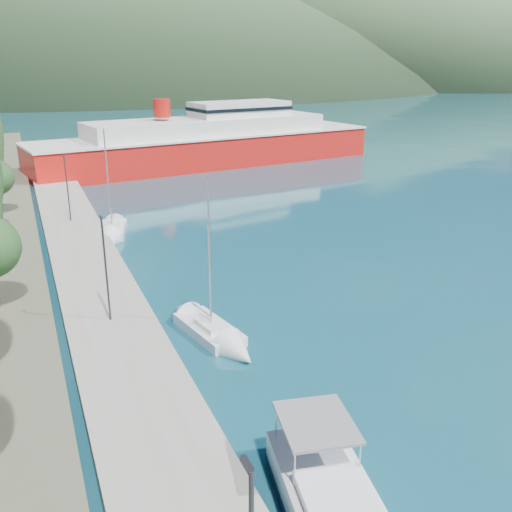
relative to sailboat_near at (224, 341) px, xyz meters
name	(u,v)px	position (x,y,z in m)	size (l,w,h in m)	color
ground	(76,128)	(3.56, 109.96, -0.27)	(1400.00, 1400.00, 0.00)	#144A5C
quay	(86,261)	(-5.44, 15.96, 0.13)	(5.00, 88.00, 0.80)	gray
hills_near	(184,2)	(101.60, 362.46, 48.90)	(1010.00, 520.00, 115.00)	#375332
lamp_posts	(104,263)	(-5.44, 4.53, 3.81)	(0.15, 44.92, 6.06)	#2D2D33
sailboat_near	(224,341)	(0.00, 0.00, 0.00)	(3.39, 7.16, 9.90)	silver
sailboat_mid	(111,236)	(-2.59, 22.23, 0.02)	(3.88, 7.34, 10.30)	silver
ferry	(210,143)	(17.07, 54.12, 2.84)	(52.61, 19.14, 10.23)	red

